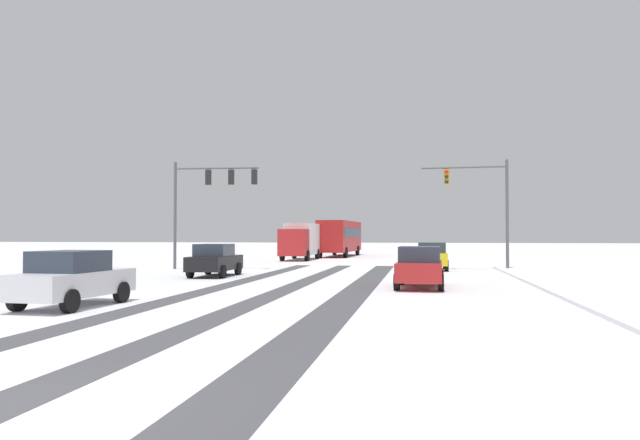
# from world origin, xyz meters

# --- Properties ---
(ground_plane) EXTENTS (300.00, 300.00, 0.00)m
(ground_plane) POSITION_xyz_m (0.00, 0.00, 0.00)
(ground_plane) COLOR white
(wheel_track_left_lane) EXTENTS (0.96, 35.19, 0.01)m
(wheel_track_left_lane) POSITION_xyz_m (-2.99, 16.00, 0.00)
(wheel_track_left_lane) COLOR #4C4C51
(wheel_track_left_lane) RESTS_ON ground
(wheel_track_right_lane) EXTENTS (1.18, 35.19, 0.01)m
(wheel_track_right_lane) POSITION_xyz_m (2.53, 16.00, 0.00)
(wheel_track_right_lane) COLOR #4C4C51
(wheel_track_right_lane) RESTS_ON ground
(wheel_track_center) EXTENTS (0.94, 35.19, 0.01)m
(wheel_track_center) POSITION_xyz_m (-0.19, 16.00, 0.00)
(wheel_track_center) COLOR #4C4C51
(wheel_track_center) RESTS_ON ground
(sidewalk_kerb_right) EXTENTS (4.00, 35.19, 0.12)m
(sidewalk_kerb_right) POSITION_xyz_m (11.28, 14.40, 0.06)
(sidewalk_kerb_right) COLOR white
(sidewalk_kerb_right) RESTS_ON ground
(traffic_signal_near_left) EXTENTS (5.25, 0.62, 6.50)m
(traffic_signal_near_left) POSITION_xyz_m (-7.82, 28.12, 4.76)
(traffic_signal_near_left) COLOR #56565B
(traffic_signal_near_left) RESTS_ON ground
(traffic_signal_near_right) EXTENTS (5.05, 0.40, 6.50)m
(traffic_signal_near_right) POSITION_xyz_m (8.55, 30.05, 4.36)
(traffic_signal_near_right) COLOR #56565B
(traffic_signal_near_right) RESTS_ON ground
(car_yellow_cab_lead) EXTENTS (1.85, 4.11, 1.62)m
(car_yellow_cab_lead) POSITION_xyz_m (5.50, 29.51, 0.82)
(car_yellow_cab_lead) COLOR yellow
(car_yellow_cab_lead) RESTS_ON ground
(car_black_second) EXTENTS (1.85, 4.11, 1.62)m
(car_black_second) POSITION_xyz_m (-5.29, 22.17, 0.82)
(car_black_second) COLOR black
(car_black_second) RESTS_ON ground
(car_red_third) EXTENTS (1.94, 4.15, 1.62)m
(car_red_third) POSITION_xyz_m (4.82, 17.26, 0.82)
(car_red_third) COLOR red
(car_red_third) RESTS_ON ground
(car_white_fourth) EXTENTS (2.00, 4.18, 1.62)m
(car_white_fourth) POSITION_xyz_m (-5.08, 9.34, 0.82)
(car_white_fourth) COLOR silver
(car_white_fourth) RESTS_ON ground
(bus_oncoming) EXTENTS (3.05, 11.10, 3.38)m
(bus_oncoming) POSITION_xyz_m (-2.83, 51.16, 1.99)
(bus_oncoming) COLOR #B21E1E
(bus_oncoming) RESTS_ON ground
(box_truck_delivery) EXTENTS (2.30, 7.40, 3.02)m
(box_truck_delivery) POSITION_xyz_m (-5.02, 42.54, 1.63)
(box_truck_delivery) COLOR red
(box_truck_delivery) RESTS_ON ground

